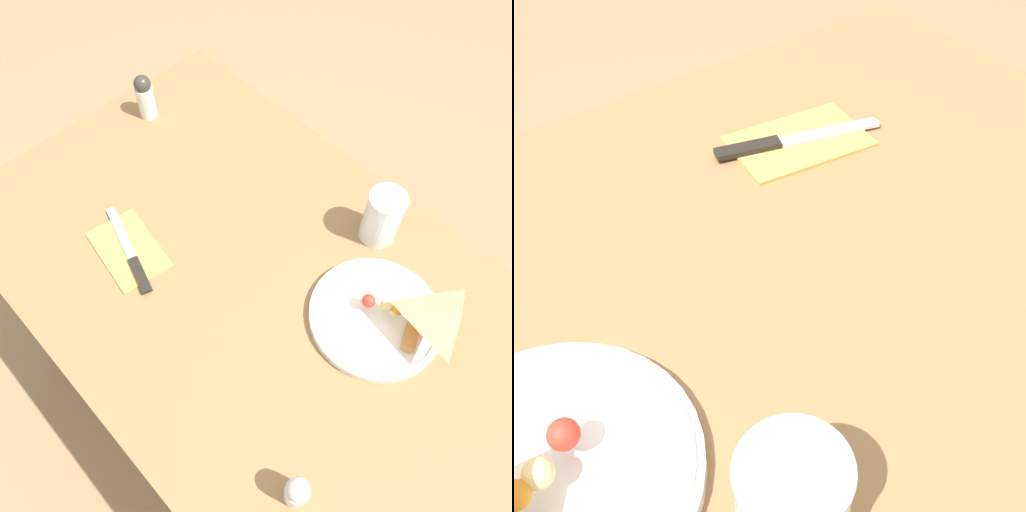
% 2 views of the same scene
% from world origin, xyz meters
% --- Properties ---
extents(dining_table, '(1.18, 0.71, 0.75)m').
position_xyz_m(dining_table, '(0.00, 0.00, 0.63)').
color(dining_table, olive).
rests_on(dining_table, ground_plane).
extents(plate_pizza, '(0.23, 0.23, 0.06)m').
position_xyz_m(plate_pizza, '(-0.19, -0.09, 0.76)').
color(plate_pizza, white).
rests_on(plate_pizza, dining_table).
extents(napkin_folded, '(0.18, 0.13, 0.00)m').
position_xyz_m(napkin_folded, '(0.23, 0.13, 0.75)').
color(napkin_folded, '#E59E4C').
rests_on(napkin_folded, dining_table).
extents(butter_knife, '(0.21, 0.08, 0.01)m').
position_xyz_m(butter_knife, '(0.22, 0.14, 0.75)').
color(butter_knife, black).
rests_on(butter_knife, napkin_folded).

